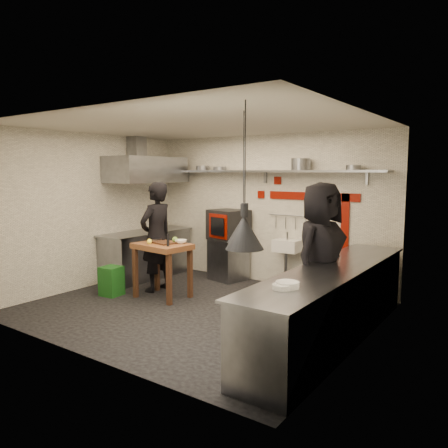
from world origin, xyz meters
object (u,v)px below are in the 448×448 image
Objects in this scene: prep_table at (163,271)px; combi_oven at (229,225)px; chef_right at (320,256)px; green_bin at (111,281)px; chef_left at (156,237)px; oven_stand at (228,260)px.

combi_oven is at bearing 87.97° from prep_table.
combi_oven is 2.89m from chef_right.
green_bin is at bearing 107.49° from chef_right.
green_bin is 0.26× the size of chef_left.
prep_table is at bearing -83.21° from oven_stand.
chef_right is at bearing 90.26° from chef_left.
prep_table is 0.47× the size of chef_right.
oven_stand is 2.30m from green_bin.
chef_right is at bearing -16.06° from combi_oven.
combi_oven is 2.44m from green_bin.
green_bin is at bearing -146.99° from prep_table.
green_bin is (-1.03, -2.05, -0.84)m from combi_oven.
prep_table is 0.47× the size of chef_left.
oven_stand is 1.60× the size of green_bin.
prep_table is 2.77m from chef_right.
green_bin is at bearing -30.19° from chef_left.
combi_oven is 0.34× the size of chef_left.
oven_stand is 2.96m from chef_right.
chef_right is at bearing -16.07° from oven_stand.
oven_stand is 0.40× the size of chef_right.
prep_table is at bearing 57.05° from chef_left.
oven_stand is 0.69m from combi_oven.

